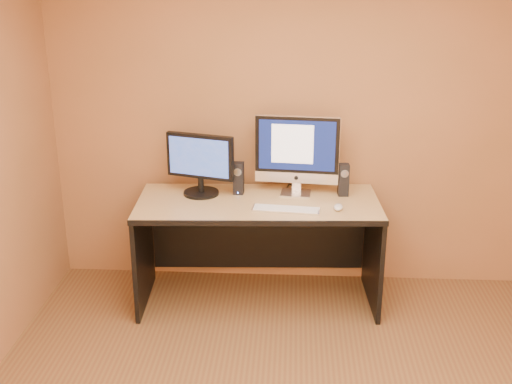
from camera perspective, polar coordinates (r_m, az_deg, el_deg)
walls at (r=3.11m, az=5.01°, el=-2.90°), size 4.00×4.00×2.60m
desk at (r=4.90m, az=0.19°, el=-5.35°), size 1.83×0.87×0.83m
imac at (r=4.80m, az=3.63°, el=3.28°), size 0.66×0.29×0.61m
second_monitor at (r=4.82m, az=-4.97°, el=2.43°), size 0.59×0.41×0.47m
speaker_left at (r=4.85m, az=-1.56°, el=1.24°), size 0.08×0.09×0.25m
speaker_right at (r=4.86m, az=7.78°, el=1.09°), size 0.08×0.09×0.25m
keyboard at (r=4.56m, az=2.68°, el=-1.55°), size 0.49×0.18×0.02m
mouse at (r=4.61m, az=7.33°, el=-1.33°), size 0.08×0.12×0.04m
cable_a at (r=5.01m, az=3.58°, el=0.36°), size 0.12×0.22×0.01m
cable_b at (r=5.01m, az=2.77°, el=0.38°), size 0.04×0.20×0.01m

